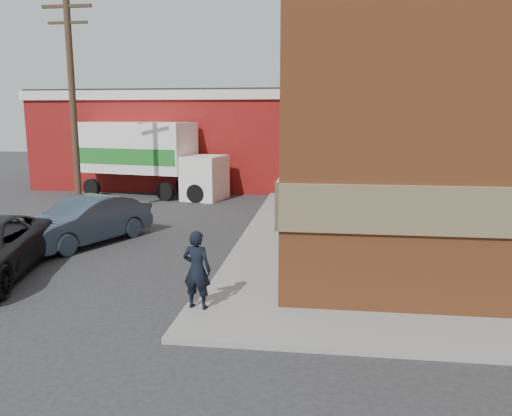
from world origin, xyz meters
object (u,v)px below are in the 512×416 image
at_px(man, 197,270).
at_px(sedan, 85,221).
at_px(brick_building, 497,101).
at_px(utility_pole, 73,101).
at_px(warehouse, 185,138).
at_px(box_truck, 149,154).

distance_m(man, sedan, 7.31).
bearing_deg(brick_building, man, -133.24).
height_order(man, sedan, man).
bearing_deg(utility_pole, brick_building, -0.02).
bearing_deg(brick_building, sedan, -163.85).
relative_size(warehouse, utility_pole, 1.81).
height_order(brick_building, box_truck, brick_building).
height_order(brick_building, sedan, brick_building).
distance_m(warehouse, box_truck, 5.15).
relative_size(sedan, box_truck, 0.58).
xyz_separation_m(man, box_truck, (-6.33, 15.16, 1.25)).
bearing_deg(sedan, utility_pole, 142.18).
height_order(utility_pole, man, utility_pole).
distance_m(brick_building, box_truck, 16.33).
bearing_deg(sedan, warehouse, 115.88).
bearing_deg(brick_building, warehouse, 142.80).
bearing_deg(warehouse, brick_building, -37.20).
distance_m(brick_building, man, 13.23).
height_order(brick_building, man, brick_building).
distance_m(brick_building, warehouse, 18.30).
relative_size(brick_building, man, 10.79).
relative_size(brick_building, warehouse, 1.12).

